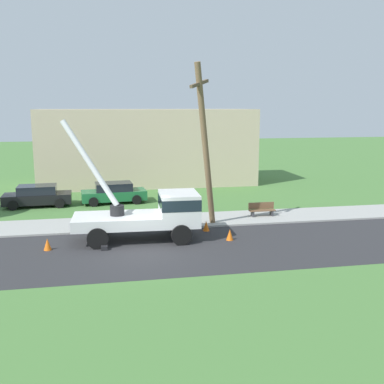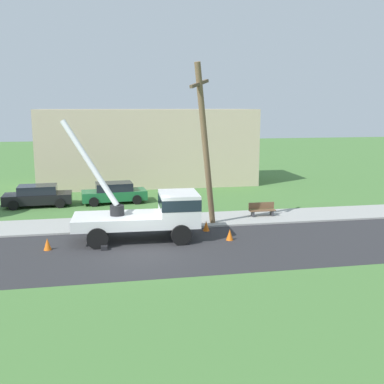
{
  "view_description": "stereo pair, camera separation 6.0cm",
  "coord_description": "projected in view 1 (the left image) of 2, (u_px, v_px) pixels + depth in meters",
  "views": [
    {
      "loc": [
        -1.57,
        -20.03,
        6.57
      ],
      "look_at": [
        2.76,
        2.73,
        2.2
      ],
      "focal_mm": 42.18,
      "sensor_mm": 36.0,
      "label": 1
    },
    {
      "loc": [
        -1.51,
        -20.04,
        6.57
      ],
      "look_at": [
        2.76,
        2.73,
        2.2
      ],
      "focal_mm": 42.18,
      "sensor_mm": 36.0,
      "label": 2
    }
  ],
  "objects": [
    {
      "name": "parked_sedan_green",
      "position": [
        114.0,
        193.0,
        31.31
      ],
      "size": [
        4.53,
        2.25,
        1.42
      ],
      "color": "#1E6638",
      "rests_on": "ground"
    },
    {
      "name": "traffic_cone_behind",
      "position": [
        47.0,
        244.0,
        20.99
      ],
      "size": [
        0.36,
        0.36,
        0.56
      ],
      "primitive_type": "cone",
      "color": "orange",
      "rests_on": "ground"
    },
    {
      "name": "sidewalk_strip",
      "position": [
        137.0,
        223.0,
        25.84
      ],
      "size": [
        80.0,
        3.25,
        0.1
      ],
      "primitive_type": "cube",
      "color": "#9E9E99",
      "rests_on": "ground"
    },
    {
      "name": "traffic_cone_ahead",
      "position": [
        230.0,
        235.0,
        22.56
      ],
      "size": [
        0.36,
        0.36,
        0.56
      ],
      "primitive_type": "cone",
      "color": "orange",
      "rests_on": "ground"
    },
    {
      "name": "lowrise_building_backdrop",
      "position": [
        148.0,
        147.0,
        38.75
      ],
      "size": [
        18.0,
        6.0,
        6.4
      ],
      "primitive_type": "cube",
      "color": "#C6B293",
      "rests_on": "ground"
    },
    {
      "name": "ground_plane",
      "position": [
        130.0,
        200.0,
        32.43
      ],
      "size": [
        120.0,
        120.0,
        0.0
      ],
      "primitive_type": "plane",
      "color": "#477538"
    },
    {
      "name": "traffic_cone_curbside",
      "position": [
        206.0,
        226.0,
        24.26
      ],
      "size": [
        0.36,
        0.36,
        0.56
      ],
      "primitive_type": "cone",
      "color": "orange",
      "rests_on": "ground"
    },
    {
      "name": "park_bench",
      "position": [
        262.0,
        210.0,
        27.21
      ],
      "size": [
        1.6,
        0.45,
        0.9
      ],
      "color": "brown",
      "rests_on": "ground"
    },
    {
      "name": "leaning_utility_pole",
      "position": [
        205.0,
        145.0,
        24.06
      ],
      "size": [
        1.93,
        2.25,
        8.87
      ],
      "color": "brown",
      "rests_on": "ground"
    },
    {
      "name": "utility_truck",
      "position": [
        153.0,
        212.0,
        22.57
      ],
      "size": [
        6.76,
        3.21,
        5.98
      ],
      "color": "silver",
      "rests_on": "ground"
    },
    {
      "name": "road_asphalt",
      "position": [
        145.0,
        251.0,
        20.84
      ],
      "size": [
        80.0,
        7.11,
        0.01
      ],
      "primitive_type": "cube",
      "color": "#2B2B2D",
      "rests_on": "ground"
    },
    {
      "name": "parked_sedan_black",
      "position": [
        37.0,
        196.0,
        30.2
      ],
      "size": [
        4.48,
        2.15,
        1.42
      ],
      "color": "black",
      "rests_on": "ground"
    }
  ]
}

